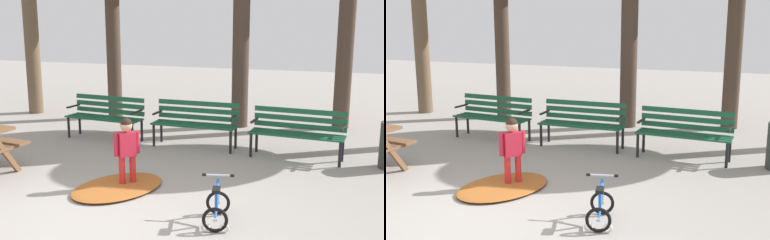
% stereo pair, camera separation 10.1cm
% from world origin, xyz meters
% --- Properties ---
extents(ground, '(36.00, 36.00, 0.00)m').
position_xyz_m(ground, '(0.00, 0.00, 0.00)').
color(ground, gray).
extents(park_bench_far_left, '(1.63, 0.57, 0.85)m').
position_xyz_m(park_bench_far_left, '(-1.83, 3.70, 0.51)').
color(park_bench_far_left, '#195133').
rests_on(park_bench_far_left, ground).
extents(park_bench_left, '(1.60, 0.46, 0.85)m').
position_xyz_m(park_bench_left, '(0.06, 3.73, 0.51)').
color(park_bench_left, '#195133').
rests_on(park_bench_left, ground).
extents(park_bench_right, '(1.63, 0.55, 0.85)m').
position_xyz_m(park_bench_right, '(1.97, 3.60, 0.51)').
color(park_bench_right, '#195133').
rests_on(park_bench_right, ground).
extents(child_standing, '(0.29, 0.31, 1.01)m').
position_xyz_m(child_standing, '(-0.11, 1.29, 0.59)').
color(child_standing, red).
rests_on(child_standing, ground).
extents(kids_bicycle, '(0.47, 0.61, 0.54)m').
position_xyz_m(kids_bicycle, '(1.46, 0.54, 0.20)').
color(kids_bicycle, black).
rests_on(kids_bicycle, ground).
extents(leaf_pile, '(1.45, 1.70, 0.07)m').
position_xyz_m(leaf_pile, '(-0.20, 1.16, 0.04)').
color(leaf_pile, '#9E5623').
rests_on(leaf_pile, ground).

